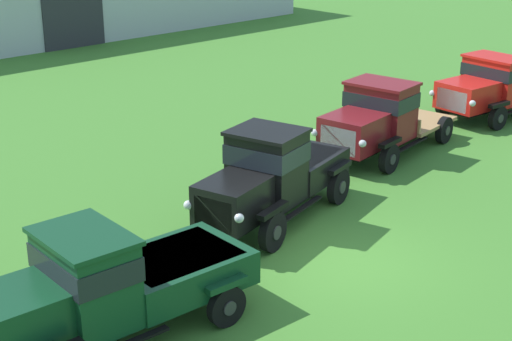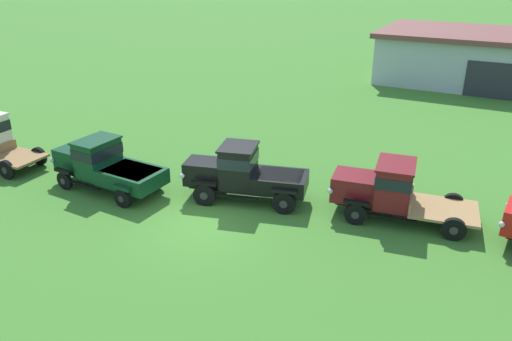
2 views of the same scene
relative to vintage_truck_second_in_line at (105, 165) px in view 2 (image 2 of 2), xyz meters
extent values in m
plane|color=#3D7528|center=(5.25, -0.67, -1.04)|extent=(240.00, 240.00, 0.00)
cube|color=#2D2D33|center=(13.01, 22.56, 0.16)|extent=(3.20, 0.08, 2.40)
cylinder|color=black|center=(-4.46, -1.29, -0.62)|extent=(0.86, 0.19, 0.86)
cylinder|color=#2D2D2D|center=(-4.46, -1.39, -0.62)|extent=(0.30, 0.04, 0.30)
cylinder|color=black|center=(-4.49, 0.45, -0.62)|extent=(0.86, 0.19, 0.86)
cylinder|color=#2D2D2D|center=(-4.50, 0.56, -0.62)|extent=(0.30, 0.04, 0.30)
cube|color=black|center=(-6.29, 0.40, -0.55)|extent=(1.45, 0.16, 0.05)
cube|color=olive|center=(-4.80, -0.42, -0.42)|extent=(2.15, 1.81, 0.10)
cube|color=olive|center=(-5.82, -0.44, -0.19)|extent=(0.11, 1.66, 0.44)
cylinder|color=black|center=(-1.45, -0.89, -0.66)|extent=(0.77, 0.21, 0.76)
cylinder|color=#2D2D2D|center=(-1.46, -0.98, -0.66)|extent=(0.27, 0.04, 0.27)
cylinder|color=black|center=(-1.35, 1.03, -0.66)|extent=(0.77, 0.21, 0.76)
cylinder|color=#2D2D2D|center=(-1.35, 1.13, -0.66)|extent=(0.27, 0.04, 0.27)
cylinder|color=black|center=(1.78, -1.05, -0.66)|extent=(0.77, 0.21, 0.76)
cylinder|color=#2D2D2D|center=(1.78, -1.15, -0.66)|extent=(0.27, 0.04, 0.27)
cylinder|color=black|center=(1.88, 0.86, -0.66)|extent=(0.77, 0.21, 0.76)
cylinder|color=#2D2D2D|center=(1.88, 0.96, -0.66)|extent=(0.27, 0.04, 0.27)
cube|color=black|center=(0.17, -0.01, -0.58)|extent=(4.68, 1.29, 0.12)
cube|color=#0F381E|center=(-1.62, 0.08, -0.05)|extent=(1.52, 1.41, 0.94)
cube|color=silver|center=(-2.32, 0.12, -0.10)|extent=(0.11, 1.05, 0.71)
sphere|color=silver|center=(-2.36, -0.60, -0.03)|extent=(0.20, 0.20, 0.20)
sphere|color=silver|center=(-2.29, 0.83, -0.03)|extent=(0.20, 0.20, 0.20)
cube|color=black|center=(-1.45, -0.89, -0.23)|extent=(0.89, 0.24, 0.12)
cube|color=black|center=(-1.35, 1.03, -0.23)|extent=(0.89, 0.24, 0.12)
cube|color=#0F381E|center=(-0.32, 0.02, 0.22)|extent=(1.23, 1.74, 1.49)
cube|color=black|center=(-0.32, 0.02, 0.56)|extent=(1.27, 1.78, 0.42)
cube|color=#0F381E|center=(-0.32, 0.02, 1.01)|extent=(1.34, 1.82, 0.08)
cube|color=black|center=(-0.26, -0.93, -0.60)|extent=(1.60, 0.22, 0.05)
cube|color=black|center=(-0.16, 0.95, -0.60)|extent=(1.60, 0.22, 0.05)
cube|color=#0F381E|center=(1.46, -0.07, -0.21)|extent=(2.52, 1.88, 0.62)
cube|color=black|center=(1.46, -0.07, 0.07)|extent=(2.12, 1.59, 0.06)
cube|color=#0F381E|center=(1.78, -1.05, -0.23)|extent=(0.85, 0.24, 0.12)
cube|color=#0F381E|center=(1.88, 0.86, -0.23)|extent=(0.85, 0.24, 0.12)
cylinder|color=black|center=(4.48, 0.53, -0.60)|extent=(0.90, 0.40, 0.88)
cylinder|color=#2D2D2D|center=(4.50, 0.43, -0.60)|extent=(0.31, 0.11, 0.31)
cylinder|color=black|center=(4.05, 2.18, -0.60)|extent=(0.90, 0.40, 0.88)
cylinder|color=#2D2D2D|center=(4.03, 2.29, -0.60)|extent=(0.31, 0.11, 0.31)
cylinder|color=black|center=(7.48, 1.31, -0.60)|extent=(0.90, 0.40, 0.88)
cylinder|color=#2D2D2D|center=(7.51, 1.20, -0.60)|extent=(0.31, 0.11, 0.31)
cylinder|color=black|center=(7.06, 2.95, -0.60)|extent=(0.90, 0.40, 0.88)
cylinder|color=#2D2D2D|center=(7.03, 3.06, -0.60)|extent=(0.31, 0.11, 0.31)
cube|color=black|center=(5.64, 1.71, -0.52)|extent=(4.52, 2.01, 0.12)
cube|color=black|center=(4.05, 1.30, -0.01)|extent=(1.76, 1.53, 0.91)
cube|color=silver|center=(3.34, 1.12, -0.05)|extent=(0.29, 0.92, 0.68)
sphere|color=silver|center=(3.49, 0.50, 0.02)|extent=(0.20, 0.20, 0.20)
sphere|color=silver|center=(3.18, 1.73, 0.02)|extent=(0.20, 0.20, 0.20)
cube|color=black|center=(4.48, 0.53, -0.11)|extent=(1.03, 0.45, 0.12)
cube|color=black|center=(4.05, 2.18, -0.11)|extent=(1.03, 0.45, 0.12)
cube|color=black|center=(5.38, 1.64, 0.33)|extent=(1.57, 1.76, 1.59)
cube|color=black|center=(5.38, 1.64, 0.69)|extent=(1.63, 1.80, 0.44)
cube|color=black|center=(5.38, 1.64, 1.16)|extent=(1.71, 1.85, 0.08)
cube|color=black|center=(5.70, 0.87, -0.54)|extent=(1.71, 0.57, 0.05)
cube|color=black|center=(5.29, 2.48, -0.54)|extent=(1.71, 0.57, 0.05)
cube|color=black|center=(6.97, 2.05, -0.14)|extent=(2.38, 2.03, 0.64)
cube|color=black|center=(6.97, 2.05, 0.15)|extent=(2.01, 1.71, 0.06)
cube|color=black|center=(7.48, 1.31, -0.11)|extent=(0.99, 0.44, 0.12)
cube|color=black|center=(7.06, 2.95, -0.11)|extent=(0.99, 0.44, 0.12)
cylinder|color=black|center=(10.10, 1.78, -0.64)|extent=(0.83, 0.31, 0.81)
cylinder|color=#2D2D2D|center=(10.11, 1.67, -0.64)|extent=(0.29, 0.07, 0.28)
cylinder|color=black|center=(9.82, 3.75, -0.64)|extent=(0.83, 0.31, 0.81)
cylinder|color=#2D2D2D|center=(9.80, 3.86, -0.64)|extent=(0.29, 0.07, 0.28)
cylinder|color=black|center=(13.38, 2.24, -0.64)|extent=(0.83, 0.31, 0.81)
cylinder|color=#2D2D2D|center=(13.39, 2.13, -0.64)|extent=(0.29, 0.07, 0.28)
cylinder|color=black|center=(13.10, 4.22, -0.64)|extent=(0.83, 0.31, 0.81)
cylinder|color=#2D2D2D|center=(13.08, 4.33, -0.64)|extent=(0.29, 0.07, 0.28)
cube|color=black|center=(11.50, 2.98, -0.56)|extent=(4.87, 1.75, 0.12)
cube|color=maroon|center=(9.72, 2.73, -0.02)|extent=(1.77, 1.60, 0.95)
cube|color=silver|center=(8.96, 2.62, -0.07)|extent=(0.21, 1.09, 0.71)
sphere|color=silver|center=(9.06, 1.88, 0.00)|extent=(0.20, 0.20, 0.20)
sphere|color=silver|center=(8.85, 3.36, 0.00)|extent=(0.20, 0.20, 0.20)
cube|color=black|center=(10.10, 1.78, -0.18)|extent=(0.95, 0.33, 0.12)
cube|color=black|center=(9.82, 3.75, -0.18)|extent=(0.95, 0.33, 0.12)
cube|color=maroon|center=(11.11, 2.93, 0.26)|extent=(1.45, 1.91, 1.52)
cube|color=black|center=(11.11, 2.93, 0.60)|extent=(1.51, 1.95, 0.42)
cube|color=maroon|center=(11.11, 2.93, 1.06)|extent=(1.58, 2.00, 0.08)
cube|color=black|center=(11.37, 1.98, -0.58)|extent=(1.71, 0.38, 0.05)
cube|color=black|center=(11.09, 3.91, -0.58)|extent=(1.71, 0.38, 0.05)
cube|color=#9E7547|center=(12.89, 3.18, -0.45)|extent=(2.63, 2.34, 0.10)
cube|color=#9E7547|center=(11.75, 3.02, -0.22)|extent=(0.35, 1.88, 0.44)
cube|color=silver|center=(14.84, 2.99, -0.13)|extent=(0.16, 1.16, 0.65)
sphere|color=silver|center=(14.76, 2.20, -0.06)|extent=(0.20, 0.20, 0.20)
sphere|color=silver|center=(14.90, 3.78, -0.06)|extent=(0.20, 0.20, 0.20)
camera|label=1|loc=(-6.15, -10.20, 6.34)|focal=55.00mm
camera|label=2|loc=(14.14, -13.89, 7.95)|focal=35.00mm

